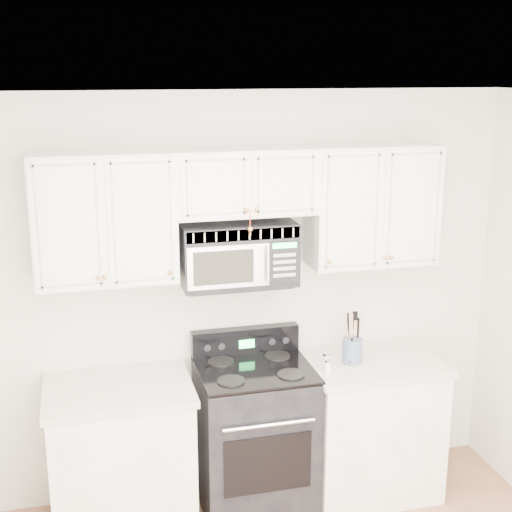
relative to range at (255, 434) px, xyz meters
name	(u,v)px	position (x,y,z in m)	size (l,w,h in m)	color
room	(335,427)	(-0.03, -1.46, 0.82)	(3.51, 3.51, 2.61)	#916342
base_cabinet_left	(122,461)	(-0.83, -0.02, -0.06)	(0.86, 0.65, 0.92)	white
base_cabinet_right	(368,429)	(0.77, -0.02, -0.06)	(0.86, 0.65, 0.92)	white
range	(255,434)	(0.00, 0.00, 0.00)	(0.70, 0.64, 1.10)	black
upper_cabinets	(244,205)	(-0.03, 0.13, 1.45)	(2.44, 0.37, 0.75)	white
microwave	(238,253)	(-0.08, 0.12, 1.16)	(0.69, 0.40, 0.38)	black
utensil_crock	(352,349)	(0.63, -0.03, 0.53)	(0.13, 0.13, 0.34)	slate
shaker_salt	(328,366)	(0.42, -0.16, 0.48)	(0.04, 0.04, 0.09)	white
shaker_pepper	(326,361)	(0.43, -0.08, 0.49)	(0.04, 0.04, 0.11)	white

